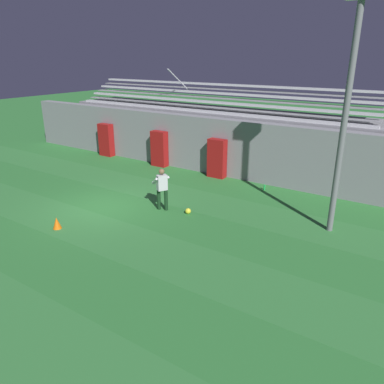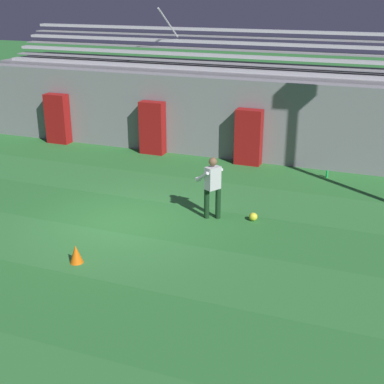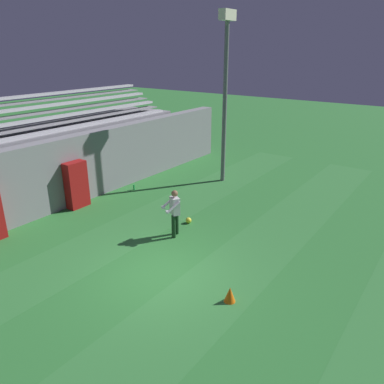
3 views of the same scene
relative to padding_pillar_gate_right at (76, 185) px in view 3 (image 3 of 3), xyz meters
The scene contains 10 objects.
ground_plane 6.28m from the padding_pillar_gate_right, 106.73° to the right, with size 80.00×80.00×0.00m, color #2D7533.
turf_stripe_mid 7.84m from the padding_pillar_gate_right, 103.28° to the right, with size 28.00×2.19×0.01m, color #337A38.
turf_stripe_far 3.79m from the padding_pillar_gate_right, 119.16° to the right, with size 28.00×2.19×0.01m, color #337A38.
back_wall 1.92m from the padding_pillar_gate_right, 162.90° to the left, with size 24.00×0.60×2.80m, color gray.
padding_pillar_gate_right is the anchor object (origin of this frame).
floodlight_pole 7.98m from the padding_pillar_gate_right, 25.86° to the right, with size 0.90×0.36×7.61m.
goalkeeper 4.79m from the padding_pillar_gate_right, 86.12° to the right, with size 0.71×0.73×1.67m.
soccer_ball 4.86m from the padding_pillar_gate_right, 73.03° to the right, with size 0.22×0.22×0.22m, color yellow.
traffic_cone 8.38m from the padding_pillar_gate_right, 101.61° to the right, with size 0.30×0.30×0.42m, color orange.
water_bottle 2.90m from the padding_pillar_gate_right, ahead, with size 0.07×0.07×0.24m, color green.
Camera 3 is at (-6.88, -6.13, 6.06)m, focal length 35.00 mm.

